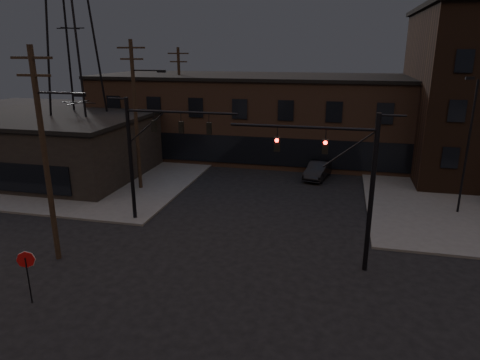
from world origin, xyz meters
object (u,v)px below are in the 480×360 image
object	(u,v)px
traffic_signal_near	(349,176)
stop_sign	(26,265)
car_crossing	(318,170)
traffic_signal_far	(149,146)

from	to	relation	value
traffic_signal_near	stop_sign	world-z (taller)	traffic_signal_near
car_crossing	traffic_signal_near	bearing A→B (deg)	-70.21
traffic_signal_near	car_crossing	bearing A→B (deg)	97.80
traffic_signal_near	traffic_signal_far	distance (m)	12.57
traffic_signal_far	car_crossing	xyz separation A→B (m)	(9.90, 12.38, -4.28)
traffic_signal_near	stop_sign	distance (m)	15.17
car_crossing	stop_sign	bearing A→B (deg)	-104.58
traffic_signal_far	stop_sign	bearing A→B (deg)	-97.32
traffic_signal_far	car_crossing	size ratio (longest dim) A/B	1.80
traffic_signal_near	car_crossing	xyz separation A→B (m)	(-2.17, 15.88, -4.20)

